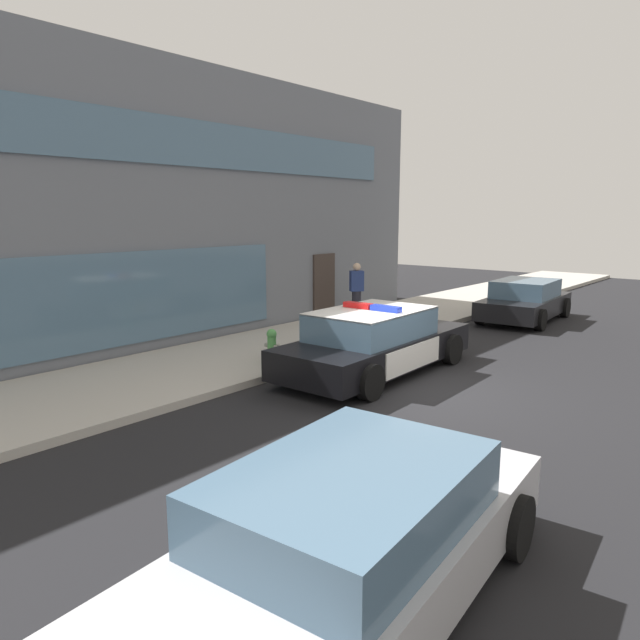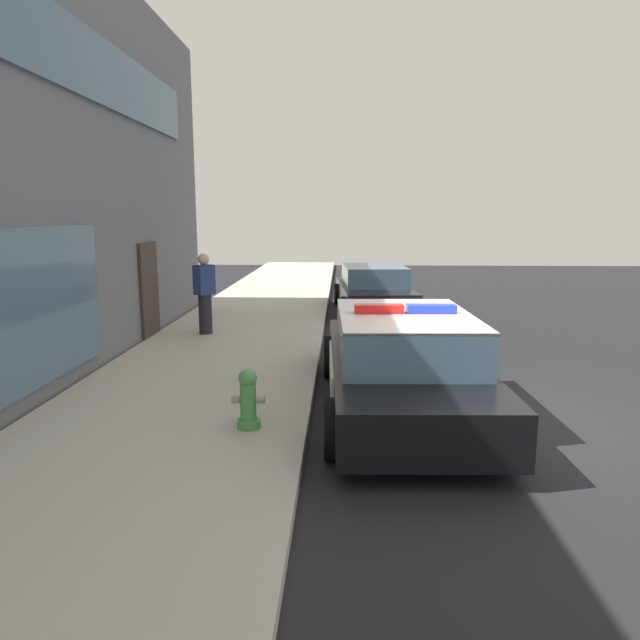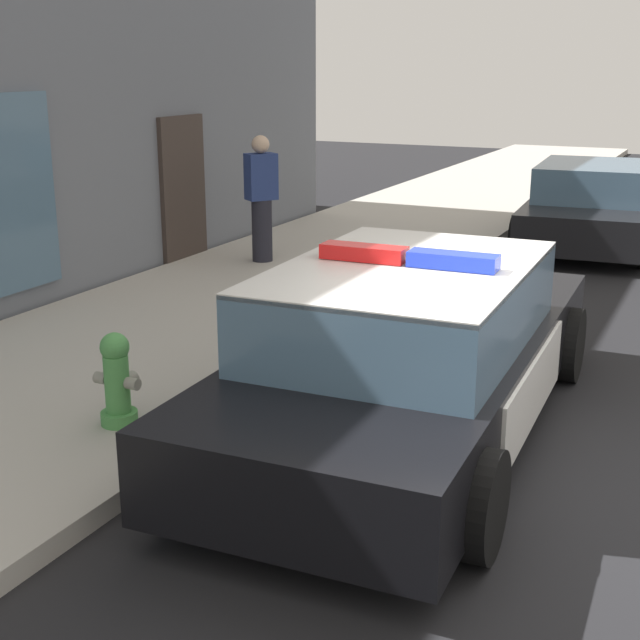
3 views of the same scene
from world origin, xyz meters
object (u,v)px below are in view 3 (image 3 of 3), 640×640
object	(u,v)px
police_cruiser	(411,350)
pedestrian_on_sidewalk	(261,199)
fire_hydrant	(117,380)
car_down_street	(592,206)

from	to	relation	value
police_cruiser	pedestrian_on_sidewalk	distance (m)	5.74
fire_hydrant	pedestrian_on_sidewalk	size ratio (longest dim) A/B	0.42
pedestrian_on_sidewalk	police_cruiser	bearing A→B (deg)	-12.70
car_down_street	pedestrian_on_sidewalk	size ratio (longest dim) A/B	2.53
fire_hydrant	pedestrian_on_sidewalk	bearing A→B (deg)	18.25
fire_hydrant	police_cruiser	bearing A→B (deg)	-59.58
police_cruiser	fire_hydrant	size ratio (longest dim) A/B	6.95
police_cruiser	pedestrian_on_sidewalk	size ratio (longest dim) A/B	2.95
fire_hydrant	car_down_street	xyz separation A→B (m)	(9.25, -1.99, 0.13)
pedestrian_on_sidewalk	car_down_street	bearing A→B (deg)	81.50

